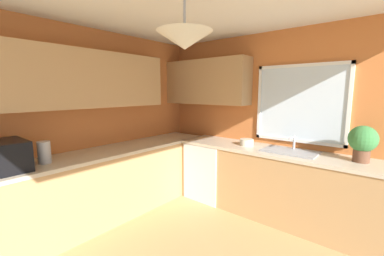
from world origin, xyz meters
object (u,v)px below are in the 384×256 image
object	(u,v)px
dishwasher	(211,170)
potted_plant	(363,141)
sink_assembly	(290,151)
kettle	(44,152)
bowl	(247,142)
microwave	(3,156)

from	to	relation	value
dishwasher	potted_plant	xyz separation A→B (m)	(1.92, 0.08, 0.70)
sink_assembly	kettle	bearing A→B (deg)	-130.26
dishwasher	kettle	size ratio (longest dim) A/B	3.62
potted_plant	bowl	distance (m)	1.34
sink_assembly	potted_plant	bearing A→B (deg)	3.42
dishwasher	bowl	world-z (taller)	bowl
kettle	potted_plant	size ratio (longest dim) A/B	0.60
kettle	bowl	bearing A→B (deg)	60.16
sink_assembly	bowl	xyz separation A→B (m)	(-0.59, -0.01, 0.03)
sink_assembly	bowl	world-z (taller)	sink_assembly
kettle	dishwasher	bearing A→B (deg)	73.19
microwave	sink_assembly	world-z (taller)	microwave
microwave	kettle	xyz separation A→B (m)	(0.02, 0.34, -0.03)
microwave	potted_plant	size ratio (longest dim) A/B	1.22
microwave	bowl	world-z (taller)	microwave
sink_assembly	dishwasher	bearing A→B (deg)	-178.26
microwave	kettle	size ratio (longest dim) A/B	2.03
kettle	potted_plant	world-z (taller)	potted_plant
microwave	potted_plant	xyz separation A→B (m)	(2.58, 2.54, 0.08)
microwave	bowl	xyz separation A→B (m)	(1.25, 2.49, -0.10)
kettle	sink_assembly	bearing A→B (deg)	49.74
microwave	sink_assembly	distance (m)	3.11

